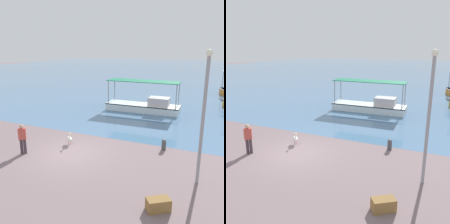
% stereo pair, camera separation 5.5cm
% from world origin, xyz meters
% --- Properties ---
extents(ground, '(120.00, 120.00, 0.00)m').
position_xyz_m(ground, '(0.00, 0.00, 0.00)').
color(ground, slate).
extents(harbor_water, '(110.00, 90.00, 0.00)m').
position_xyz_m(harbor_water, '(0.00, 48.00, 0.00)').
color(harbor_water, '#5277A0').
rests_on(harbor_water, ground).
extents(fishing_boat_near_left, '(6.66, 2.04, 2.77)m').
position_xyz_m(fishing_boat_near_left, '(1.18, 10.44, 0.60)').
color(fishing_boat_near_left, white).
rests_on(fishing_boat_near_left, harbor_water).
extents(pelican, '(0.66, 0.64, 0.80)m').
position_xyz_m(pelican, '(-0.76, 1.08, 0.38)').
color(pelican, '#E0997A').
rests_on(pelican, ground).
extents(lamp_post, '(0.28, 0.28, 5.69)m').
position_xyz_m(lamp_post, '(6.75, -0.35, 3.20)').
color(lamp_post, gray).
rests_on(lamp_post, ground).
extents(mooring_bollard, '(0.27, 0.27, 0.63)m').
position_xyz_m(mooring_bollard, '(4.63, 2.60, 0.34)').
color(mooring_bollard, '#47474C').
rests_on(mooring_bollard, ground).
extents(fisherman_standing, '(0.45, 0.42, 1.69)m').
position_xyz_m(fisherman_standing, '(-2.36, -1.06, 0.91)').
color(fisherman_standing, '#3F3139').
rests_on(fisherman_standing, ground).
extents(cargo_crate, '(0.97, 0.87, 0.48)m').
position_xyz_m(cargo_crate, '(5.65, -2.92, 0.24)').
color(cargo_crate, olive).
rests_on(cargo_crate, ground).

